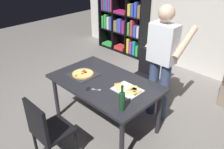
{
  "coord_description": "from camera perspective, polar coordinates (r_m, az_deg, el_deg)",
  "views": [
    {
      "loc": [
        1.97,
        -1.88,
        2.34
      ],
      "look_at": [
        0.0,
        0.15,
        0.8
      ],
      "focal_mm": 36.52,
      "sensor_mm": 36.0,
      "label": 1
    }
  ],
  "objects": [
    {
      "name": "bookshelf",
      "position": [
        5.85,
        2.91,
        14.09
      ],
      "size": [
        1.4,
        0.35,
        1.95
      ],
      "color": "black",
      "rests_on": "ground_plane"
    },
    {
      "name": "pepperoni_pizza_on_tray",
      "position": [
        3.33,
        -7.3,
        0.12
      ],
      "size": [
        0.37,
        0.37,
        0.04
      ],
      "color": "#2D2D33",
      "rests_on": "dining_table"
    },
    {
      "name": "chair_far_side",
      "position": [
        3.91,
        8.23,
        0.34
      ],
      "size": [
        0.42,
        0.42,
        0.9
      ],
      "color": "black",
      "rests_on": "ground_plane"
    },
    {
      "name": "person_serving_pizza",
      "position": [
        3.32,
        12.43,
        4.01
      ],
      "size": [
        0.55,
        0.54,
        1.75
      ],
      "color": "#38476B",
      "rests_on": "ground_plane"
    },
    {
      "name": "dining_table",
      "position": [
        3.19,
        -1.88,
        -2.93
      ],
      "size": [
        1.52,
        0.93,
        0.75
      ],
      "color": "#232328",
      "rests_on": "ground_plane"
    },
    {
      "name": "pizza_slices_on_towel",
      "position": [
        2.96,
        4.15,
        -3.77
      ],
      "size": [
        0.38,
        0.28,
        0.03
      ],
      "color": "white",
      "rests_on": "dining_table"
    },
    {
      "name": "kitchen_scissors",
      "position": [
        2.98,
        -5.28,
        -3.65
      ],
      "size": [
        0.19,
        0.15,
        0.01
      ],
      "color": "silver",
      "rests_on": "dining_table"
    },
    {
      "name": "chair_near_camera",
      "position": [
        2.85,
        -16.08,
        -12.83
      ],
      "size": [
        0.42,
        0.42,
        0.9
      ],
      "color": "black",
      "rests_on": "ground_plane"
    },
    {
      "name": "wine_bottle",
      "position": [
        2.56,
        2.52,
        -6.58
      ],
      "size": [
        0.07,
        0.07,
        0.32
      ],
      "color": "#194723",
      "rests_on": "dining_table"
    },
    {
      "name": "ground_plane",
      "position": [
        3.59,
        -1.71,
        -12.11
      ],
      "size": [
        12.0,
        12.0,
        0.0
      ],
      "primitive_type": "plane",
      "color": "gray"
    },
    {
      "name": "back_wall",
      "position": [
        4.98,
        20.87,
        15.94
      ],
      "size": [
        6.4,
        0.1,
        2.8
      ],
      "primitive_type": "cube",
      "color": "silver",
      "rests_on": "ground_plane"
    }
  ]
}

